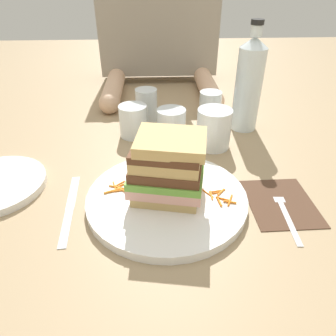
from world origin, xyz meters
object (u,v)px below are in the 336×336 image
object	(u,v)px
empty_tumbler_3	(210,106)
main_plate	(169,198)
empty_tumbler_2	(171,123)
water_bottle	(249,84)
empty_tumbler_1	(133,121)
napkin_dark	(281,202)
fork	(284,209)
empty_tumbler_0	(147,105)
sandwich	(169,168)
knife	(69,210)
juice_glass	(214,131)
diner_across	(158,10)

from	to	relation	value
empty_tumbler_3	main_plate	bearing A→B (deg)	-110.28
main_plate	empty_tumbler_2	bearing A→B (deg)	85.66
water_bottle	empty_tumbler_1	xyz separation A→B (m)	(-0.30, -0.03, -0.08)
napkin_dark	water_bottle	bearing A→B (deg)	88.39
fork	empty_tumbler_0	distance (m)	0.48
empty_tumbler_3	fork	bearing A→B (deg)	-79.96
sandwich	empty_tumbler_3	size ratio (longest dim) A/B	1.84
knife	juice_glass	distance (m)	0.38
empty_tumbler_0	empty_tumbler_3	distance (m)	0.18
water_bottle	empty_tumbler_2	xyz separation A→B (m)	(-0.20, -0.04, -0.08)
napkin_dark	water_bottle	size ratio (longest dim) A/B	0.54
napkin_dark	water_bottle	distance (m)	0.34
knife	empty_tumbler_2	xyz separation A→B (m)	(0.20, 0.28, 0.04)
empty_tumbler_2	diner_across	xyz separation A→B (m)	(-0.02, 0.46, 0.21)
juice_glass	fork	bearing A→B (deg)	-69.90
water_bottle	empty_tumbler_1	size ratio (longest dim) A/B	3.33
fork	water_bottle	distance (m)	0.36
fork	water_bottle	xyz separation A→B (m)	(0.01, 0.35, 0.12)
empty_tumbler_0	empty_tumbler_3	bearing A→B (deg)	-0.58
diner_across	empty_tumbler_3	bearing A→B (deg)	-69.26
empty_tumbler_2	empty_tumbler_0	bearing A→B (deg)	121.07
knife	diner_across	world-z (taller)	diner_across
water_bottle	empty_tumbler_3	size ratio (longest dim) A/B	3.39
knife	empty_tumbler_2	size ratio (longest dim) A/B	2.72
fork	empty_tumbler_0	world-z (taller)	empty_tumbler_0
napkin_dark	fork	bearing A→B (deg)	-93.48
knife	empty_tumbler_2	distance (m)	0.35
napkin_dark	empty_tumbler_3	bearing A→B (deg)	100.80
water_bottle	empty_tumbler_1	world-z (taller)	water_bottle
empty_tumbler_1	diner_across	size ratio (longest dim) A/B	0.16
sandwich	empty_tumbler_0	distance (m)	0.38
juice_glass	main_plate	bearing A→B (deg)	-119.48
juice_glass	empty_tumbler_0	size ratio (longest dim) A/B	1.06
sandwich	juice_glass	bearing A→B (deg)	60.66
napkin_dark	diner_across	bearing A→B (deg)	105.69
napkin_dark	diner_across	distance (m)	0.81
main_plate	empty_tumbler_1	bearing A→B (deg)	105.35
water_bottle	knife	bearing A→B (deg)	-141.13
water_bottle	empty_tumbler_2	size ratio (longest dim) A/B	3.68
knife	diner_across	size ratio (longest dim) A/B	0.38
napkin_dark	knife	world-z (taller)	same
empty_tumbler_3	diner_across	xyz separation A→B (m)	(-0.13, 0.35, 0.21)
empty_tumbler_2	empty_tumbler_3	size ratio (longest dim) A/B	0.92
sandwich	main_plate	bearing A→B (deg)	153.02
sandwich	water_bottle	bearing A→B (deg)	54.70
main_plate	empty_tumbler_0	world-z (taller)	empty_tumbler_0
knife	empty_tumbler_0	bearing A→B (deg)	70.16
sandwich	water_bottle	size ratio (longest dim) A/B	0.54
knife	diner_across	bearing A→B (deg)	75.92
sandwich	diner_across	size ratio (longest dim) A/B	0.28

